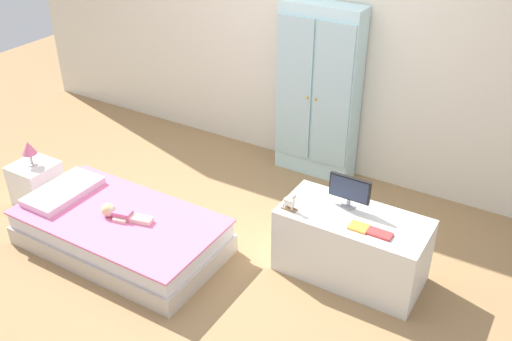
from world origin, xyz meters
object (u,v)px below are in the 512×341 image
tv_stand (351,246)px  rocking_horse_toy (291,202)px  book_red (380,234)px  nightstand (37,183)px  bed (121,232)px  table_lamp (29,149)px  wardrobe (318,93)px  doll (117,213)px  book_orange (359,227)px  tv_monitor (350,190)px

tv_stand → rocking_horse_toy: size_ratio=7.53×
rocking_horse_toy → book_red: rocking_horse_toy is taller
nightstand → rocking_horse_toy: size_ratio=2.67×
bed → tv_stand: 1.67m
table_lamp → wardrobe: bearing=43.2°
tv_stand → doll: bearing=-158.7°
book_orange → bed: bearing=-163.5°
table_lamp → wardrobe: size_ratio=0.14×
tv_stand → book_orange: bearing=-55.3°
nightstand → rocking_horse_toy: bearing=8.6°
rocking_horse_toy → book_orange: 0.48m
book_orange → book_red: (0.14, 0.00, 0.00)m
wardrobe → book_red: bearing=-50.3°
bed → doll: doll is taller
bed → rocking_horse_toy: (1.16, 0.44, 0.42)m
doll → bed: bearing=115.8°
tv_monitor → book_red: tv_monitor is taller
nightstand → book_red: (2.79, 0.38, 0.32)m
bed → rocking_horse_toy: size_ratio=11.55×
rocking_horse_toy → book_orange: (0.47, 0.04, -0.06)m
table_lamp → book_orange: 2.68m
bed → tv_stand: size_ratio=1.53×
doll → table_lamp: bearing=173.1°
bed → tv_monitor: size_ratio=5.27×
table_lamp → tv_stand: table_lamp is taller
tv_stand → tv_monitor: (-0.08, 0.08, 0.38)m
tv_stand → bed: bearing=-159.2°
doll → tv_stand: (1.55, 0.61, -0.07)m
doll → wardrobe: 1.95m
bed → book_red: 1.87m
rocking_horse_toy → book_red: 0.61m
bed → tv_monitor: (1.48, 0.67, 0.49)m
table_lamp → wardrobe: (1.74, 1.64, 0.27)m
table_lamp → book_orange: size_ratio=1.64×
bed → book_orange: 1.74m
doll → tv_stand: 1.67m
table_lamp → book_red: 2.82m
bed → wardrobe: wardrobe is taller
nightstand → table_lamp: 0.32m
doll → book_orange: bearing=17.0°
nightstand → rocking_horse_toy: 2.24m
bed → book_orange: book_orange is taller
doll → nightstand: doll is taller
table_lamp → tv_monitor: bearing=12.7°
nightstand → wardrobe: (1.74, 1.64, 0.59)m
nightstand → wardrobe: size_ratio=0.23×
table_lamp → tv_stand: size_ratio=0.21×
tv_monitor → wardrobe: bearing=125.1°
doll → wardrobe: size_ratio=0.26×
bed → nightstand: nightstand is taller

